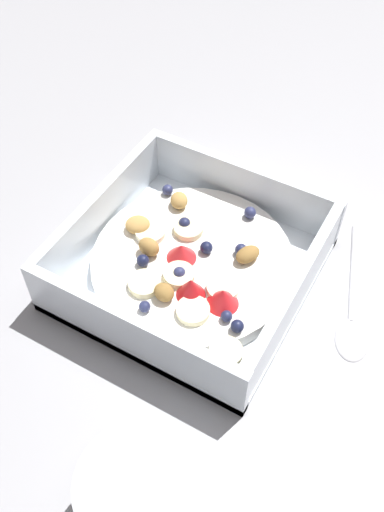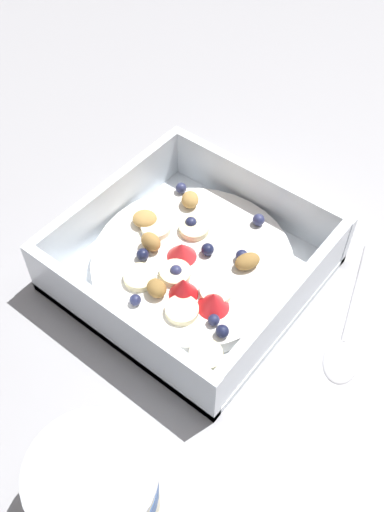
{
  "view_description": "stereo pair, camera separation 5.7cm",
  "coord_description": "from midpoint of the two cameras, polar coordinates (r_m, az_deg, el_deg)",
  "views": [
    {
      "loc": [
        -0.18,
        0.32,
        0.47
      ],
      "look_at": [
        0.0,
        0.01,
        0.03
      ],
      "focal_mm": 40.54,
      "sensor_mm": 36.0,
      "label": 1
    },
    {
      "loc": [
        -0.22,
        0.29,
        0.47
      ],
      "look_at": [
        0.0,
        0.01,
        0.03
      ],
      "focal_mm": 40.54,
      "sensor_mm": 36.0,
      "label": 2
    }
  ],
  "objects": [
    {
      "name": "yogurt_cup",
      "position": [
        0.45,
        -8.5,
        -22.97
      ],
      "size": [
        0.1,
        0.1,
        0.07
      ],
      "color": "beige",
      "rests_on": "ground"
    },
    {
      "name": "spoon",
      "position": [
        0.57,
        12.8,
        -6.15
      ],
      "size": [
        0.07,
        0.17,
        0.01
      ],
      "color": "silver",
      "rests_on": "ground"
    },
    {
      "name": "fruit_bowl",
      "position": [
        0.57,
        -2.85,
        -0.9
      ],
      "size": [
        0.23,
        0.23,
        0.07
      ],
      "color": "white",
      "rests_on": "ground"
    },
    {
      "name": "ground_plane",
      "position": [
        0.59,
        -2.37,
        -1.62
      ],
      "size": [
        2.4,
        2.4,
        0.0
      ],
      "primitive_type": "plane",
      "color": "#9E9EA3"
    }
  ]
}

